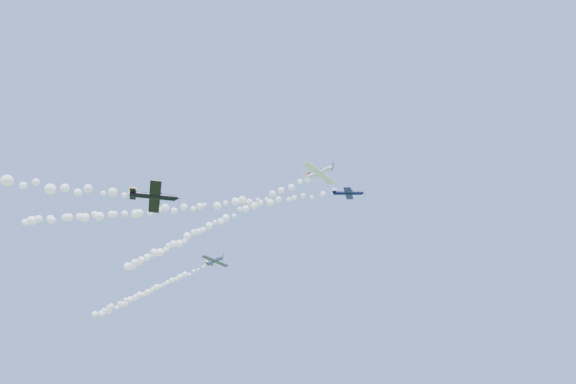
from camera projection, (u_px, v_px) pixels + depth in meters
The scene contains 7 objects.
plane_white at pixel (319, 173), 93.95m from camera, with size 7.54×7.93×2.62m.
smoke_trail_white at pixel (199, 232), 120.94m from camera, with size 76.94×19.94×3.16m, color white, non-canonical shape.
plane_navy at pixel (348, 193), 90.31m from camera, with size 6.20×6.60×2.47m.
smoke_trail_navy at pixel (170, 209), 96.25m from camera, with size 62.59×27.61×2.54m, color white, non-canonical shape.
plane_grey at pixel (215, 261), 108.38m from camera, with size 6.42×6.76×1.81m.
smoke_trail_grey at pixel (143, 294), 132.50m from camera, with size 65.73×19.87×2.97m, color white, non-canonical shape.
plane_black at pixel (155, 196), 71.51m from camera, with size 6.94×6.80×2.23m.
Camera 1 is at (45.96, -70.03, 9.12)m, focal length 30.00 mm.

